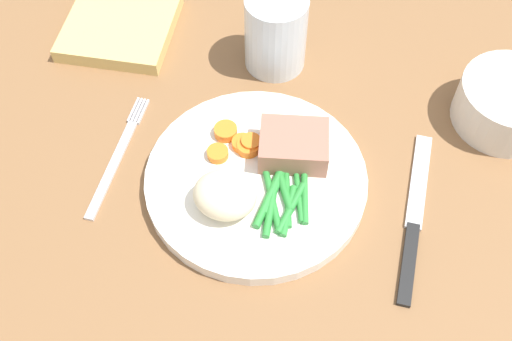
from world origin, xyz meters
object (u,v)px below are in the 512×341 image
(dinner_plate, at_px, (256,180))
(water_glass, at_px, (276,37))
(meat_portion, at_px, (294,145))
(knife, at_px, (414,219))
(napkin, at_px, (120,26))
(salad_bowl, at_px, (509,102))
(fork, at_px, (118,156))

(dinner_plate, bearing_deg, water_glass, 96.78)
(meat_portion, xyz_separation_m, knife, (0.14, -0.04, -0.03))
(dinner_plate, relative_size, napkin, 1.76)
(dinner_plate, relative_size, salad_bowl, 2.05)
(dinner_plate, height_order, water_glass, water_glass)
(knife, bearing_deg, salad_bowl, 61.85)
(dinner_plate, distance_m, water_glass, 0.18)
(meat_portion, distance_m, water_glass, 0.15)
(dinner_plate, xyz_separation_m, knife, (0.17, -0.00, -0.01))
(water_glass, xyz_separation_m, salad_bowl, (0.27, -0.02, -0.01))
(dinner_plate, bearing_deg, fork, -179.05)
(knife, relative_size, salad_bowl, 1.80)
(salad_bowl, bearing_deg, fork, -158.81)
(knife, distance_m, salad_bowl, 0.18)
(fork, height_order, napkin, napkin)
(fork, xyz_separation_m, salad_bowl, (0.41, 0.16, 0.03))
(water_glass, height_order, salad_bowl, water_glass)
(meat_portion, bearing_deg, napkin, 150.17)
(meat_portion, relative_size, salad_bowl, 0.63)
(fork, relative_size, napkin, 1.25)
(fork, bearing_deg, knife, 2.85)
(dinner_plate, xyz_separation_m, fork, (-0.16, -0.00, -0.01))
(dinner_plate, distance_m, fork, 0.16)
(dinner_plate, xyz_separation_m, salad_bowl, (0.25, 0.15, 0.02))
(dinner_plate, height_order, napkin, napkin)
(meat_portion, bearing_deg, knife, -16.23)
(meat_portion, relative_size, fork, 0.43)
(dinner_plate, height_order, meat_portion, meat_portion)
(fork, bearing_deg, water_glass, 56.51)
(knife, distance_m, water_glass, 0.27)
(meat_portion, bearing_deg, salad_bowl, 28.35)
(knife, relative_size, napkin, 1.54)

